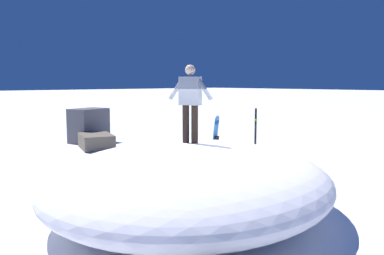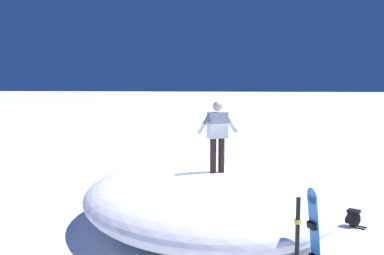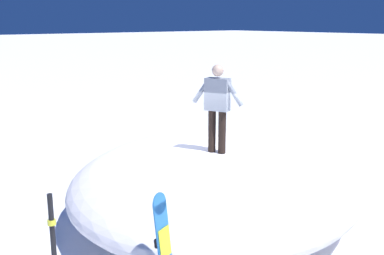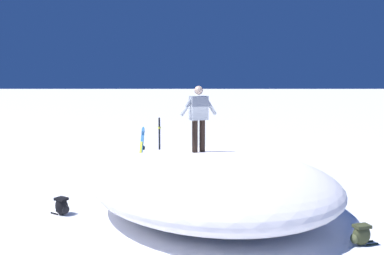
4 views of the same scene
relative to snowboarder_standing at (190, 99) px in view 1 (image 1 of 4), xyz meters
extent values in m
plane|color=white|center=(0.77, 0.29, -2.30)|extent=(240.00, 240.00, 0.00)
ellipsoid|color=white|center=(0.32, -0.30, -1.61)|extent=(8.13, 8.38, 1.39)
cylinder|color=black|center=(-0.09, -0.04, -0.52)|extent=(0.14, 0.14, 0.78)
cylinder|color=black|center=(0.09, 0.04, -0.52)|extent=(0.14, 0.14, 0.78)
cube|color=#8C939E|center=(0.00, 0.00, 0.16)|extent=(0.49, 0.38, 0.58)
sphere|color=beige|center=(0.00, 0.00, 0.59)|extent=(0.21, 0.21, 0.21)
cylinder|color=#8C939E|center=(-0.28, -0.13, 0.21)|extent=(0.38, 0.23, 0.48)
cylinder|color=#8C939E|center=(0.28, 0.13, 0.21)|extent=(0.38, 0.23, 0.48)
cube|color=#2672BF|center=(-1.73, 2.43, -1.51)|extent=(0.28, 0.32, 1.58)
cylinder|color=#2672BF|center=(-1.65, 2.46, -0.73)|extent=(0.14, 0.27, 0.27)
cube|color=yellow|center=(-1.72, 2.44, -1.23)|extent=(0.13, 0.23, 0.38)
cube|color=black|center=(-1.66, 2.46, -1.23)|extent=(0.15, 0.21, 0.12)
cube|color=black|center=(-1.72, 2.44, -1.80)|extent=(0.15, 0.21, 0.12)
ellipsoid|color=black|center=(-3.21, -0.63, -2.10)|extent=(0.41, 0.39, 0.41)
ellipsoid|color=black|center=(-3.09, -0.71, -2.16)|extent=(0.18, 0.21, 0.20)
cube|color=black|center=(-3.21, -0.63, -1.92)|extent=(0.35, 0.33, 0.06)
cylinder|color=black|center=(-3.32, -0.47, -2.29)|extent=(0.21, 0.15, 0.04)
cylinder|color=black|center=(-3.40, -0.59, -2.29)|extent=(0.21, 0.15, 0.04)
cylinder|color=black|center=(-1.25, 3.66, -1.36)|extent=(0.06, 0.06, 1.88)
cylinder|color=yellow|center=(-1.25, 3.66, -0.76)|extent=(0.10, 0.10, 0.06)
cube|color=#6B5F4D|center=(-8.11, 2.18, -2.01)|extent=(2.04, 1.66, 0.57)
cube|color=#5B585B|center=(-9.78, 2.73, -1.56)|extent=(1.46, 1.79, 1.49)
camera|label=1|loc=(6.17, -5.46, 0.35)|focal=37.44mm
camera|label=2|loc=(-0.37, 9.29, 1.15)|focal=39.08mm
camera|label=3|loc=(-5.86, 5.40, 1.45)|focal=42.02mm
camera|label=4|loc=(-0.16, -9.90, 0.86)|focal=38.30mm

